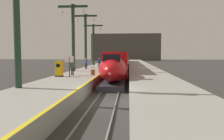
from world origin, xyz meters
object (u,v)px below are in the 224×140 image
object	(u,v)px
station_column_distant	(93,40)
passenger_far_waiting	(99,62)
rolling_suitcase	(93,72)
highspeed_train_main	(121,61)
ticket_machine_yellow	(59,69)
passenger_near_edge	(72,66)
station_column_far	(86,36)
station_column_near	(17,10)
departure_info_board	(69,62)
passenger_mid_platform	(86,63)
station_column_mid	(73,31)

from	to	relation	value
station_column_distant	passenger_far_waiting	distance (m)	12.08
passenger_far_waiting	rolling_suitcase	bearing A→B (deg)	-85.64
highspeed_train_main	ticket_machine_yellow	size ratio (longest dim) A/B	36.02
passenger_near_edge	station_column_far	bearing A→B (deg)	95.32
station_column_far	station_column_distant	world-z (taller)	station_column_far
station_column_distant	station_column_near	bearing A→B (deg)	-89.90
ticket_machine_yellow	departure_info_board	size ratio (longest dim) A/B	0.75
departure_info_board	ticket_machine_yellow	bearing A→B (deg)	177.31
passenger_near_edge	passenger_mid_platform	xyz separation A→B (m)	(-0.46, 10.16, 0.00)
passenger_near_edge	station_column_near	bearing A→B (deg)	-98.08
passenger_far_waiting	ticket_machine_yellow	xyz separation A→B (m)	(-2.31, -13.97, -0.25)
station_column_distant	station_column_far	bearing A→B (deg)	-90.00
ticket_machine_yellow	station_column_distant	bearing A→B (deg)	90.80
station_column_mid	ticket_machine_yellow	bearing A→B (deg)	-87.33
station_column_distant	station_column_mid	bearing A→B (deg)	-90.00
station_column_mid	passenger_near_edge	bearing A→B (deg)	-77.18
station_column_near	passenger_mid_platform	distance (m)	19.90
station_column_far	passenger_near_edge	size ratio (longest dim) A/B	5.42
station_column_far	station_column_distant	bearing A→B (deg)	90.00
highspeed_train_main	passenger_near_edge	world-z (taller)	highspeed_train_main
station_column_mid	passenger_far_waiting	xyz separation A→B (m)	(2.66, 6.46, -4.40)
passenger_far_waiting	passenger_mid_platform	bearing A→B (deg)	-126.67
station_column_mid	ticket_machine_yellow	distance (m)	8.83
station_column_mid	rolling_suitcase	xyz separation A→B (m)	(3.59, -5.74, -5.08)
highspeed_train_main	departure_info_board	xyz separation A→B (m)	(-4.45, -24.50, 0.61)
station_column_far	passenger_mid_platform	xyz separation A→B (m)	(0.91, -4.60, -4.52)
rolling_suitcase	station_column_distant	bearing A→B (deg)	98.81
station_column_far	passenger_far_waiting	bearing A→B (deg)	-40.29
highspeed_train_main	station_column_near	xyz separation A→B (m)	(-5.84, -32.26, 4.35)
ticket_machine_yellow	station_column_near	bearing A→B (deg)	-92.13
station_column_distant	passenger_far_waiting	bearing A→B (deg)	-76.39
station_column_distant	passenger_mid_platform	size ratio (longest dim) A/B	5.08
station_column_near	station_column_far	bearing A→B (deg)	90.14
passenger_far_waiting	station_column_far	bearing A→B (deg)	139.71
highspeed_train_main	passenger_near_edge	size ratio (longest dim) A/B	34.10
passenger_mid_platform	rolling_suitcase	distance (m)	10.24
passenger_far_waiting	station_column_near	bearing A→B (deg)	-96.82
highspeed_train_main	station_column_mid	distance (m)	18.50
station_column_near	rolling_suitcase	xyz separation A→B (m)	(3.53, 9.57, -4.95)
station_column_distant	rolling_suitcase	xyz separation A→B (m)	(3.59, -23.20, -4.90)
station_column_mid	passenger_mid_platform	xyz separation A→B (m)	(0.91, 4.12, -4.40)
passenger_mid_platform	passenger_far_waiting	size ratio (longest dim) A/B	1.00
highspeed_train_main	passenger_far_waiting	xyz separation A→B (m)	(-3.24, -10.49, 0.09)
station_column_mid	station_column_far	distance (m)	8.72
passenger_mid_platform	passenger_near_edge	bearing A→B (deg)	-87.41
departure_info_board	passenger_far_waiting	bearing A→B (deg)	85.08
highspeed_train_main	rolling_suitcase	bearing A→B (deg)	-95.80
station_column_far	rolling_suitcase	size ratio (longest dim) A/B	9.32
station_column_far	ticket_machine_yellow	xyz separation A→B (m)	(0.35, -16.22, -4.77)
station_column_distant	highspeed_train_main	bearing A→B (deg)	-4.94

